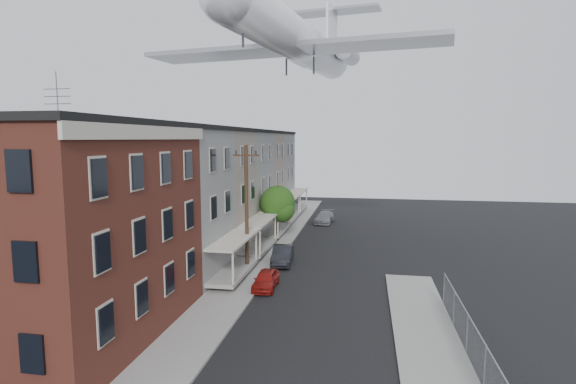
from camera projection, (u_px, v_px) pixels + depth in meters
name	position (u px, v px, depth m)	size (l,w,h in m)	color
sidewalk_left	(267.00, 252.00, 37.45)	(3.00, 62.00, 0.12)	gray
sidewalk_right	(438.00, 374.00, 17.97)	(3.00, 26.00, 0.12)	gray
curb_left	(284.00, 252.00, 37.20)	(0.15, 62.00, 0.14)	gray
curb_right	(400.00, 371.00, 18.21)	(0.15, 26.00, 0.14)	gray
corner_building	(56.00, 229.00, 21.33)	(10.31, 12.30, 12.15)	#341510
row_house_a	(151.00, 202.00, 30.62)	(11.98, 7.00, 10.30)	slate
row_house_b	(190.00, 190.00, 37.47)	(11.98, 7.00, 10.30)	slate
row_house_c	(217.00, 182.00, 44.31)	(11.98, 7.00, 10.30)	slate
row_house_d	(237.00, 177.00, 51.16)	(11.98, 7.00, 10.30)	slate
row_house_e	(253.00, 172.00, 58.01)	(11.98, 7.00, 10.30)	slate
chainlink_fence	(485.00, 368.00, 16.62)	(0.06, 18.06, 1.90)	gray
utility_pole	(247.00, 208.00, 31.05)	(1.80, 0.26, 9.00)	black
street_tree	(279.00, 205.00, 40.85)	(3.22, 3.20, 5.20)	black
car_near	(266.00, 280.00, 28.34)	(1.37, 3.40, 1.16)	maroon
car_mid	(283.00, 255.00, 33.96)	(1.43, 4.11, 1.35)	black
car_far	(325.00, 217.00, 50.46)	(1.78, 4.38, 1.27)	gray
airplane	(299.00, 41.00, 40.15)	(26.69, 30.49, 8.76)	white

